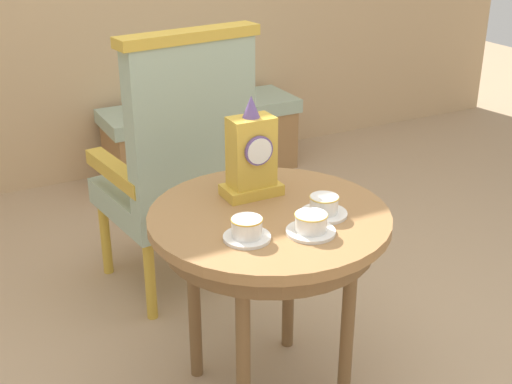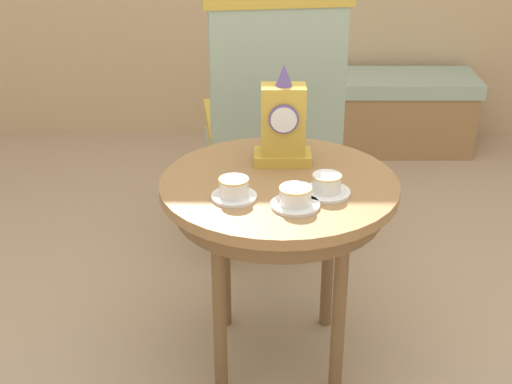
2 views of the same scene
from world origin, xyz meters
The scene contains 8 objects.
ground_plane centered at (0.00, 0.00, 0.00)m, with size 10.00×10.00×0.00m, color tan.
side_table centered at (-0.09, 0.02, 0.61)m, with size 0.76×0.76×0.68m.
teacup_left centered at (-0.23, -0.10, 0.71)m, with size 0.14×0.14×0.07m.
teacup_right centered at (-0.05, -0.15, 0.71)m, with size 0.15×0.15×0.06m.
teacup_center centered at (0.05, -0.07, 0.71)m, with size 0.15×0.15×0.06m.
mantel_clock centered at (-0.08, 0.17, 0.82)m, with size 0.19×0.11×0.34m.
armchair centered at (-0.10, 0.77, 0.59)m, with size 0.60×0.59×1.14m.
window_bench centered at (0.50, 1.95, 0.22)m, with size 1.17×0.40×0.44m.
Camera 2 is at (-0.17, -2.09, 1.67)m, focal length 51.87 mm.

